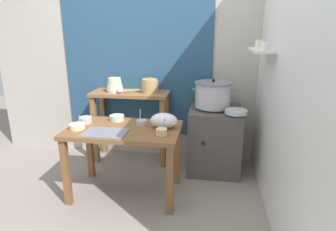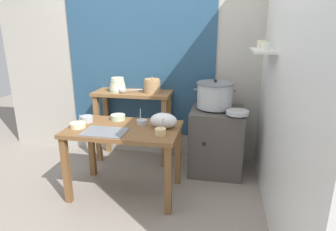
# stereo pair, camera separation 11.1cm
# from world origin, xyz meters

# --- Properties ---
(ground_plane) EXTENTS (9.00, 9.00, 0.00)m
(ground_plane) POSITION_xyz_m (0.00, 0.00, 0.00)
(ground_plane) COLOR gray
(wall_back) EXTENTS (4.40, 0.12, 2.60)m
(wall_back) POSITION_xyz_m (0.08, 1.10, 1.30)
(wall_back) COLOR #B2ADA3
(wall_back) RESTS_ON ground
(wall_right) EXTENTS (0.30, 3.20, 2.60)m
(wall_right) POSITION_xyz_m (1.40, 0.20, 1.30)
(wall_right) COLOR white
(wall_right) RESTS_ON ground
(prep_table) EXTENTS (1.10, 0.66, 0.72)m
(prep_table) POSITION_xyz_m (-0.04, 0.02, 0.61)
(prep_table) COLOR brown
(prep_table) RESTS_ON ground
(back_shelf_table) EXTENTS (0.96, 0.40, 0.90)m
(back_shelf_table) POSITION_xyz_m (-0.20, 0.83, 0.68)
(back_shelf_table) COLOR olive
(back_shelf_table) RESTS_ON ground
(stove_block) EXTENTS (0.60, 0.61, 0.78)m
(stove_block) POSITION_xyz_m (0.85, 0.70, 0.38)
(stove_block) COLOR #4C4742
(stove_block) RESTS_ON ground
(steamer_pot) EXTENTS (0.47, 0.42, 0.33)m
(steamer_pot) POSITION_xyz_m (0.81, 0.72, 0.93)
(steamer_pot) COLOR #B7BABF
(steamer_pot) RESTS_ON stove_block
(clay_pot) EXTENTS (0.20, 0.20, 0.19)m
(clay_pot) POSITION_xyz_m (0.05, 0.83, 0.98)
(clay_pot) COLOR tan
(clay_pot) RESTS_ON back_shelf_table
(bowl_stack_enamel) EXTENTS (0.20, 0.20, 0.18)m
(bowl_stack_enamel) POSITION_xyz_m (-0.38, 0.81, 0.98)
(bowl_stack_enamel) COLOR #B7D1AD
(bowl_stack_enamel) RESTS_ON back_shelf_table
(ladle) EXTENTS (0.28, 0.12, 0.07)m
(ladle) POSITION_xyz_m (-0.29, 0.73, 0.94)
(ladle) COLOR #B7BABF
(ladle) RESTS_ON back_shelf_table
(serving_tray) EXTENTS (0.40, 0.28, 0.01)m
(serving_tray) POSITION_xyz_m (-0.17, -0.15, 0.72)
(serving_tray) COLOR slate
(serving_tray) RESTS_ON prep_table
(plastic_bag) EXTENTS (0.26, 0.17, 0.15)m
(plastic_bag) POSITION_xyz_m (0.35, 0.08, 0.80)
(plastic_bag) COLOR white
(plastic_bag) RESTS_ON prep_table
(wide_pan) EXTENTS (0.24, 0.24, 0.04)m
(wide_pan) POSITION_xyz_m (1.06, 0.48, 0.80)
(wide_pan) COLOR #B7BABF
(wide_pan) RESTS_ON stove_block
(prep_bowl_0) EXTENTS (0.10, 0.10, 0.18)m
(prep_bowl_0) POSITION_xyz_m (0.36, -0.12, 0.75)
(prep_bowl_0) COLOR #E5C684
(prep_bowl_0) RESTS_ON prep_table
(prep_bowl_1) EXTENTS (0.13, 0.13, 0.06)m
(prep_bowl_1) POSITION_xyz_m (-0.47, 0.11, 0.75)
(prep_bowl_1) COLOR #B7BABF
(prep_bowl_1) RESTS_ON prep_table
(prep_bowl_2) EXTENTS (0.15, 0.15, 0.14)m
(prep_bowl_2) POSITION_xyz_m (-0.48, -0.07, 0.75)
(prep_bowl_2) COLOR beige
(prep_bowl_2) RESTS_ON prep_table
(prep_bowl_3) EXTENTS (0.11, 0.11, 0.16)m
(prep_bowl_3) POSITION_xyz_m (0.11, 0.14, 0.75)
(prep_bowl_3) COLOR #B7BABF
(prep_bowl_3) RESTS_ON prep_table
(prep_bowl_4) EXTENTS (0.15, 0.15, 0.06)m
(prep_bowl_4) POSITION_xyz_m (-0.18, 0.24, 0.75)
(prep_bowl_4) COLOR #B7D1AD
(prep_bowl_4) RESTS_ON prep_table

